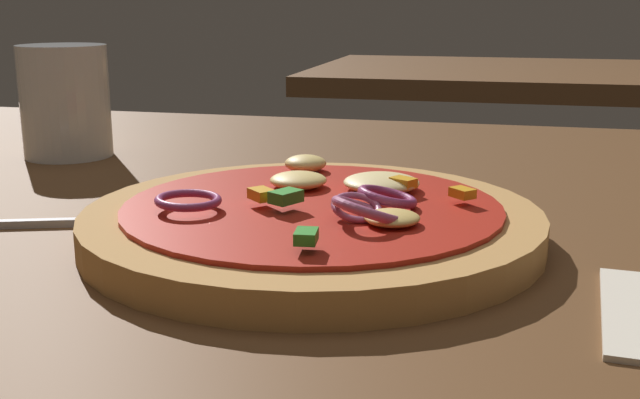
{
  "coord_description": "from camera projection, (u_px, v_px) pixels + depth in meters",
  "views": [
    {
      "loc": [
        0.14,
        -0.4,
        0.18
      ],
      "look_at": [
        0.03,
        0.05,
        0.06
      ],
      "focal_mm": 44.03,
      "sensor_mm": 36.0,
      "label": 1
    }
  ],
  "objects": [
    {
      "name": "background_table",
      "position": [
        512.0,
        77.0,
        1.64
      ],
      "size": [
        0.82,
        0.6,
        0.04
      ],
      "color": "brown",
      "rests_on": "ground"
    },
    {
      "name": "fork",
      "position": [
        53.0,
        223.0,
        0.5
      ],
      "size": [
        0.16,
        0.06,
        0.01
      ],
      "color": "silver",
      "rests_on": "dining_table"
    },
    {
      "name": "beer_glass",
      "position": [
        66.0,
        107.0,
        0.71
      ],
      "size": [
        0.08,
        0.08,
        0.1
      ],
      "color": "silver",
      "rests_on": "dining_table"
    },
    {
      "name": "dining_table",
      "position": [
        254.0,
        284.0,
        0.45
      ],
      "size": [
        1.21,
        1.03,
        0.04
      ],
      "color": "brown",
      "rests_on": "ground"
    },
    {
      "name": "pizza",
      "position": [
        314.0,
        221.0,
        0.47
      ],
      "size": [
        0.27,
        0.27,
        0.04
      ],
      "color": "tan",
      "rests_on": "dining_table"
    }
  ]
}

